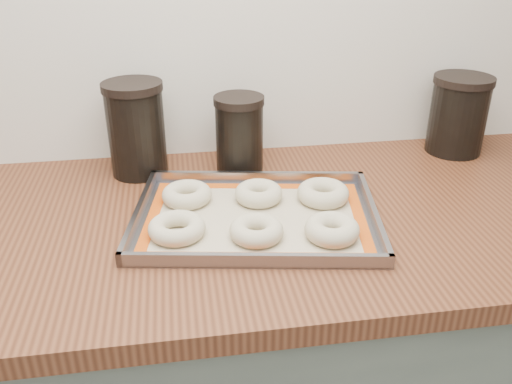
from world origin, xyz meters
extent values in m
cube|color=slate|center=(0.00, 1.68, 0.43)|extent=(3.00, 0.65, 0.86)
cube|color=brown|center=(0.00, 1.68, 0.88)|extent=(3.06, 0.68, 0.04)
cube|color=gray|center=(-0.14, 1.65, 0.90)|extent=(0.51, 0.40, 0.00)
cube|color=gray|center=(-0.11, 1.80, 0.91)|extent=(0.46, 0.09, 0.02)
cube|color=gray|center=(-0.16, 1.49, 0.91)|extent=(0.46, 0.09, 0.02)
cube|color=gray|center=(-0.36, 1.68, 0.91)|extent=(0.06, 0.33, 0.02)
cube|color=gray|center=(0.09, 1.61, 0.91)|extent=(0.06, 0.33, 0.02)
cube|color=#C6B793|center=(-0.14, 1.65, 0.90)|extent=(0.46, 0.36, 0.00)
cube|color=#CB4B0D|center=(-0.11, 1.78, 0.91)|extent=(0.42, 0.09, 0.00)
cube|color=#CB4B0D|center=(-0.16, 1.51, 0.91)|extent=(0.42, 0.09, 0.00)
cube|color=#CB4B0D|center=(-0.33, 1.68, 0.91)|extent=(0.06, 0.25, 0.00)
cube|color=#CB4B0D|center=(0.06, 1.61, 0.91)|extent=(0.06, 0.25, 0.00)
torus|color=beige|center=(-0.29, 1.60, 0.92)|extent=(0.12, 0.12, 0.03)
torus|color=beige|center=(-0.15, 1.57, 0.92)|extent=(0.11, 0.11, 0.03)
torus|color=beige|center=(-0.01, 1.55, 0.92)|extent=(0.10, 0.10, 0.04)
torus|color=beige|center=(-0.26, 1.73, 0.92)|extent=(0.12, 0.12, 0.03)
torus|color=beige|center=(-0.12, 1.71, 0.92)|extent=(0.13, 0.13, 0.03)
torus|color=beige|center=(0.01, 1.69, 0.92)|extent=(0.11, 0.11, 0.04)
cylinder|color=black|center=(-0.36, 1.90, 1.00)|extent=(0.12, 0.12, 0.19)
cylinder|color=black|center=(-0.36, 1.90, 1.10)|extent=(0.13, 0.13, 0.02)
cylinder|color=black|center=(-0.14, 1.89, 0.98)|extent=(0.11, 0.11, 0.15)
cylinder|color=black|center=(-0.14, 1.89, 1.06)|extent=(0.11, 0.11, 0.02)
cylinder|color=black|center=(0.40, 1.91, 0.99)|extent=(0.13, 0.13, 0.17)
cylinder|color=black|center=(0.40, 1.91, 1.08)|extent=(0.14, 0.14, 0.02)
camera|label=1|loc=(-0.28, 0.75, 1.42)|focal=38.00mm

